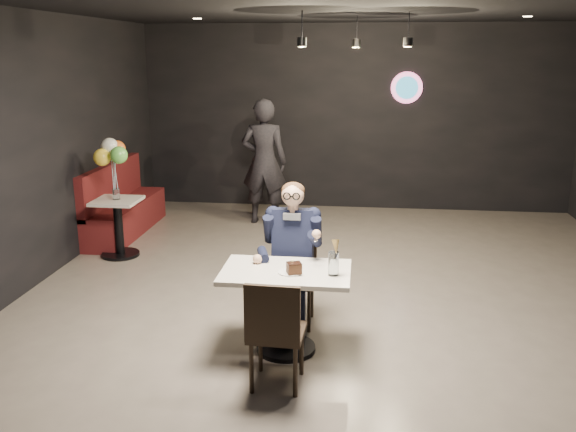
# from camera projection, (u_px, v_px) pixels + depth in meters

# --- Properties ---
(floor) EXTENTS (9.00, 9.00, 0.00)m
(floor) POSITION_uv_depth(u_px,v_px,m) (346.00, 317.00, 6.06)
(floor) COLOR slate
(floor) RESTS_ON ground
(wall_sign) EXTENTS (0.50, 0.06, 0.50)m
(wall_sign) POSITION_uv_depth(u_px,v_px,m) (407.00, 88.00, 9.73)
(wall_sign) COLOR pink
(wall_sign) RESTS_ON floor
(pendant_lights) EXTENTS (1.40, 1.20, 0.36)m
(pendant_lights) POSITION_uv_depth(u_px,v_px,m) (356.00, 23.00, 7.22)
(pendant_lights) COLOR black
(pendant_lights) RESTS_ON floor
(main_table) EXTENTS (1.10, 0.70, 0.75)m
(main_table) POSITION_uv_depth(u_px,v_px,m) (286.00, 311.00, 5.30)
(main_table) COLOR silver
(main_table) RESTS_ON floor
(chair_far) EXTENTS (0.42, 0.46, 0.92)m
(chair_far) POSITION_uv_depth(u_px,v_px,m) (293.00, 279.00, 5.80)
(chair_far) COLOR black
(chair_far) RESTS_ON floor
(chair_near) EXTENTS (0.44, 0.48, 0.92)m
(chair_near) POSITION_uv_depth(u_px,v_px,m) (277.00, 330.00, 4.73)
(chair_near) COLOR black
(chair_near) RESTS_ON floor
(seated_man) EXTENTS (0.60, 0.80, 1.44)m
(seated_man) POSITION_uv_depth(u_px,v_px,m) (293.00, 253.00, 5.74)
(seated_man) COLOR black
(seated_man) RESTS_ON floor
(dessert_plate) EXTENTS (0.20, 0.20, 0.01)m
(dessert_plate) POSITION_uv_depth(u_px,v_px,m) (290.00, 272.00, 5.13)
(dessert_plate) COLOR white
(dessert_plate) RESTS_ON main_table
(cake_slice) EXTENTS (0.14, 0.13, 0.08)m
(cake_slice) POSITION_uv_depth(u_px,v_px,m) (294.00, 268.00, 5.09)
(cake_slice) COLOR black
(cake_slice) RESTS_ON dessert_plate
(mint_leaf) EXTENTS (0.06, 0.04, 0.01)m
(mint_leaf) POSITION_uv_depth(u_px,v_px,m) (296.00, 264.00, 5.09)
(mint_leaf) COLOR green
(mint_leaf) RESTS_ON cake_slice
(sundae_glass) EXTENTS (0.09, 0.09, 0.20)m
(sundae_glass) POSITION_uv_depth(u_px,v_px,m) (333.00, 264.00, 5.06)
(sundae_glass) COLOR silver
(sundae_glass) RESTS_ON main_table
(wafer_cone) EXTENTS (0.08, 0.08, 0.13)m
(wafer_cone) POSITION_uv_depth(u_px,v_px,m) (336.00, 247.00, 5.02)
(wafer_cone) COLOR tan
(wafer_cone) RESTS_ON sundae_glass
(booth_bench) EXTENTS (0.51, 2.03, 1.01)m
(booth_bench) POSITION_uv_depth(u_px,v_px,m) (125.00, 199.00, 8.75)
(booth_bench) COLOR #4E1310
(booth_bench) RESTS_ON floor
(side_table) EXTENTS (0.55, 0.55, 0.69)m
(side_table) POSITION_uv_depth(u_px,v_px,m) (119.00, 230.00, 7.80)
(side_table) COLOR silver
(side_table) RESTS_ON floor
(balloon_vase) EXTENTS (0.09, 0.09, 0.14)m
(balloon_vase) POSITION_uv_depth(u_px,v_px,m) (116.00, 194.00, 7.68)
(balloon_vase) COLOR silver
(balloon_vase) RESTS_ON side_table
(balloon_bunch) EXTENTS (0.39, 0.39, 0.65)m
(balloon_bunch) POSITION_uv_depth(u_px,v_px,m) (114.00, 162.00, 7.57)
(balloon_bunch) COLOR yellow
(balloon_bunch) RESTS_ON balloon_vase
(passerby) EXTENTS (0.71, 0.48, 1.89)m
(passerby) POSITION_uv_depth(u_px,v_px,m) (264.00, 162.00, 9.18)
(passerby) COLOR black
(passerby) RESTS_ON floor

